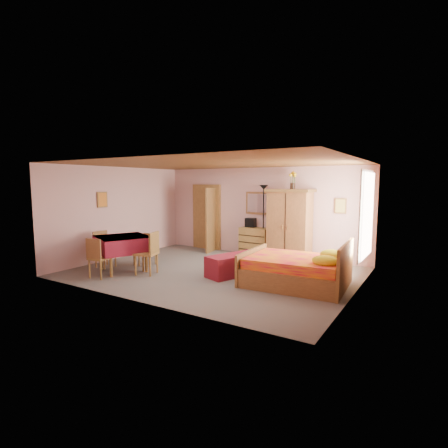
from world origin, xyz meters
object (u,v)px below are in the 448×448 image
Objects in this scene: wardrobe at (289,225)px; sunflower_vase at (293,180)px; bench at (236,264)px; chair_north at (147,250)px; chair_west at (105,249)px; stereo at (251,223)px; chest_of_drawers at (255,242)px; floor_lamp at (263,221)px; wall_mirror at (259,203)px; bed at (296,262)px; dining_table at (123,254)px; chair_south at (100,258)px; chair_east at (146,253)px.

sunflower_vase reaches higher than wardrobe.
chair_north reaches higher than bench.
chair_west is at bearing 30.13° from chair_north.
stereo is 3.18m from chair_north.
chest_of_drawers is 3.00× the size of stereo.
wall_mirror is at bearing 142.63° from floor_lamp.
sunflower_vase is 0.23× the size of bed.
floor_lamp is 4.37× the size of sunflower_vase.
dining_table is (-1.91, -3.55, -1.12)m from wall_mirror.
wardrobe is 2.15× the size of chair_south.
chair_east is (-1.22, -3.26, 0.09)m from chest_of_drawers.
wall_mirror reaches higher than chest_of_drawers.
dining_table is at bearing -155.81° from bench.
floor_lamp is 0.85m from wardrobe.
sunflower_vase is at bearing -5.47° from stereo.
chest_of_drawers is 0.87× the size of chair_east.
stereo is at bearing 146.66° from chair_west.
chest_of_drawers is at bearing -37.48° from chair_east.
sunflower_vase reaches higher than dining_table.
stereo is 0.44m from floor_lamp.
wardrobe is 2.14× the size of chair_west.
chest_of_drawers is 0.60× the size of bench.
wall_mirror is 4.18m from dining_table.
chair_north is at bearing 84.05° from dining_table.
sunflower_vase is at bearing -153.15° from chair_north.
chest_of_drawers is 0.68m from floor_lamp.
sunflower_vase reaches higher than bench.
chest_of_drawers is 1.07× the size of chair_north.
stereo is 4.17m from chair_west.
bed is (0.98, -2.15, -0.50)m from wardrobe.
bed is 2.54× the size of chair_north.
bed is 1.80× the size of dining_table.
chair_east is at bearing 5.93° from dining_table.
chair_north is at bearing -119.97° from wall_mirror.
wall_mirror reaches higher than bed.
wardrobe is at bearing -6.23° from stereo.
bed is 4.15m from dining_table.
stereo reaches higher than bench.
chair_west is (-2.60, -3.32, 0.05)m from chest_of_drawers.
stereo reaches higher than chest_of_drawers.
chair_west is at bearing -125.57° from chest_of_drawers.
sunflower_vase is at bearing -53.87° from chair_east.
bench is at bearing 111.60° from chair_west.
wall_mirror is 0.43× the size of wardrobe.
wall_mirror is at bearing 104.24° from bench.
sunflower_vase reaches higher than chair_north.
bed is 1.49m from bench.
bench is at bearing -76.88° from chair_east.
sunflower_vase is (1.34, -0.13, 1.25)m from stereo.
wardrobe is (1.10, -0.09, 0.57)m from chest_of_drawers.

